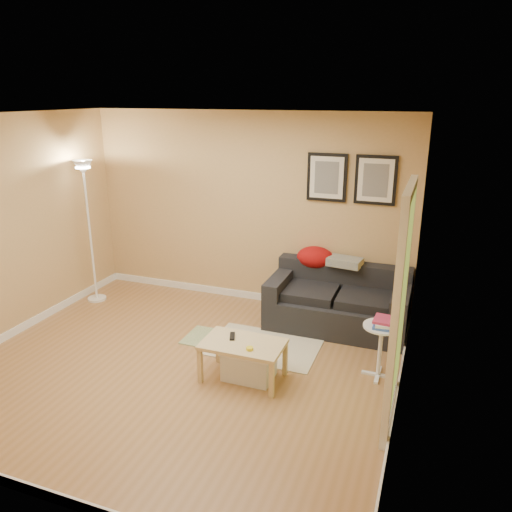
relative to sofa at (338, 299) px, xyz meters
name	(u,v)px	position (x,y,z in m)	size (l,w,h in m)	color
floor	(181,366)	(-1.38, -1.53, -0.38)	(4.50, 4.50, 0.00)	#9F7144
ceiling	(168,116)	(-1.38, -1.53, 2.23)	(4.50, 4.50, 0.00)	white
wall_back	(247,209)	(-1.38, 0.47, 0.92)	(4.50, 4.50, 0.00)	tan
wall_front	(21,340)	(-1.38, -3.53, 0.92)	(4.50, 4.50, 0.00)	tan
wall_left	(2,231)	(-3.63, -1.53, 0.92)	(4.00, 4.00, 0.00)	tan
wall_right	(409,279)	(0.87, -1.53, 0.92)	(4.00, 4.00, 0.00)	tan
baseboard_back	(248,295)	(-1.38, 0.46, -0.33)	(4.50, 0.02, 0.10)	white
baseboard_front	(48,495)	(-1.38, -3.52, -0.33)	(4.50, 0.02, 0.10)	white
baseboard_left	(19,329)	(-3.62, -1.53, -0.33)	(0.02, 4.00, 0.10)	white
baseboard_right	(395,405)	(0.86, -1.53, -0.33)	(0.02, 4.00, 0.10)	white
sofa	(338,299)	(0.00, 0.00, 0.00)	(1.70, 0.90, 0.75)	black
red_throw	(315,257)	(-0.38, 0.34, 0.40)	(0.48, 0.36, 0.28)	#9F0F0E
plaid_throw	(345,262)	(0.02, 0.26, 0.41)	(0.42, 0.26, 0.10)	tan
framed_print_left	(327,177)	(-0.30, 0.45, 1.43)	(0.50, 0.04, 0.60)	black
framed_print_right	(376,180)	(0.30, 0.45, 1.43)	(0.50, 0.04, 0.60)	black
area_rug	(264,346)	(-0.68, -0.82, -0.37)	(1.25, 0.85, 0.01)	beige
green_runner	(214,339)	(-1.30, -0.85, -0.37)	(0.70, 0.50, 0.01)	#668C4C
coffee_table	(243,361)	(-0.66, -1.53, -0.17)	(0.82, 0.50, 0.41)	#D9C384
remote_control	(232,336)	(-0.80, -1.45, 0.05)	(0.05, 0.16, 0.02)	black
tape_roll	(250,349)	(-0.54, -1.65, 0.05)	(0.07, 0.07, 0.03)	yellow
storage_bin	(249,364)	(-0.61, -1.48, -0.22)	(0.52, 0.38, 0.32)	white
side_table	(380,351)	(0.64, -1.00, -0.09)	(0.38, 0.38, 0.58)	white
book_stack	(384,322)	(0.66, -1.00, 0.25)	(0.20, 0.26, 0.08)	#3A59AE
floor_lamp	(90,236)	(-3.38, -0.33, 0.56)	(0.26, 0.26, 1.98)	white
doorway	(398,315)	(0.82, -1.68, 0.65)	(0.12, 1.01, 2.13)	white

